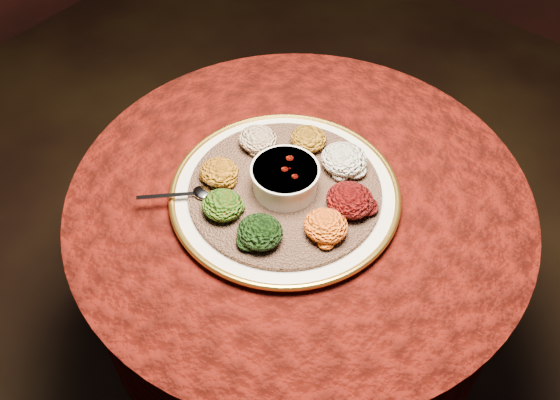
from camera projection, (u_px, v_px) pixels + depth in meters
The scene contains 13 objects.
table at pixel (298, 246), 1.42m from camera, with size 0.96×0.96×0.73m.
platter at pixel (285, 194), 1.27m from camera, with size 0.54×0.54×0.02m.
injera at pixel (285, 190), 1.26m from camera, with size 0.39×0.39×0.01m, color brown.
stew_bowl at pixel (285, 177), 1.23m from camera, with size 0.14×0.14×0.06m.
spoon at pixel (197, 193), 1.24m from camera, with size 0.12×0.11×0.01m.
portion_ayib at pixel (344, 159), 1.28m from camera, with size 0.10×0.09×0.05m, color white.
portion_kitfo at pixel (350, 200), 1.20m from camera, with size 0.09×0.09×0.05m, color black.
portion_tikil at pixel (326, 226), 1.17m from camera, with size 0.09×0.08×0.04m, color #BA7D0F.
portion_gomen at pixel (260, 232), 1.16m from camera, with size 0.09×0.08×0.04m, color black.
portion_mixveg at pixel (223, 205), 1.20m from camera, with size 0.08×0.08×0.04m, color #A2250A.
portion_kik at pixel (219, 172), 1.26m from camera, with size 0.08×0.08×0.04m, color #AD650F.
portion_timatim at pixel (258, 139), 1.32m from camera, with size 0.08×0.08×0.04m, color maroon.
portion_shiro at pixel (309, 139), 1.32m from camera, with size 0.08×0.07×0.04m, color #9D6512.
Camera 1 is at (0.49, -0.69, 1.70)m, focal length 40.00 mm.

